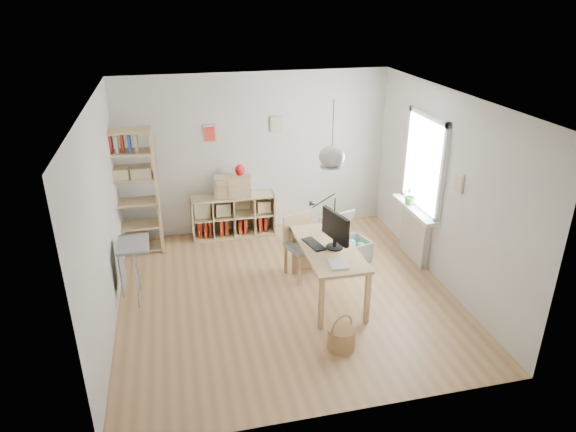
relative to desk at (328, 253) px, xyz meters
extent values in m
plane|color=#AB8155|center=(-0.55, 0.15, -0.66)|extent=(4.50, 4.50, 0.00)
plane|color=silver|center=(-0.55, 2.40, 0.69)|extent=(4.50, 0.00, 4.50)
plane|color=silver|center=(-0.55, -2.10, 0.69)|extent=(4.50, 0.00, 4.50)
plane|color=silver|center=(-2.80, 0.15, 0.69)|extent=(0.00, 4.50, 4.50)
plane|color=silver|center=(1.70, 0.15, 0.69)|extent=(0.00, 4.50, 4.50)
plane|color=white|center=(-0.55, 0.15, 2.04)|extent=(4.50, 4.50, 0.00)
cylinder|color=black|center=(0.00, 0.00, 1.70)|extent=(0.01, 0.01, 0.68)
ellipsoid|color=silver|center=(0.00, 0.00, 1.34)|extent=(0.32, 0.32, 0.27)
cube|color=white|center=(1.69, 0.75, 0.89)|extent=(0.03, 1.00, 1.30)
cube|color=white|center=(1.66, 0.21, 0.89)|extent=(0.06, 0.08, 1.46)
cube|color=white|center=(1.66, 1.29, 0.89)|extent=(0.06, 0.08, 1.46)
cube|color=white|center=(1.66, 0.75, 1.58)|extent=(0.06, 1.16, 0.08)
cube|color=white|center=(1.66, 0.75, 0.20)|extent=(0.06, 1.16, 0.08)
cube|color=silver|center=(1.64, 0.75, -0.26)|extent=(0.10, 0.80, 0.80)
cube|color=white|center=(1.59, 0.75, 0.17)|extent=(0.22, 1.20, 0.06)
cube|color=tan|center=(0.00, 0.00, 0.07)|extent=(0.70, 1.50, 0.04)
cube|color=tan|center=(-0.30, -0.70, -0.30)|extent=(0.06, 0.06, 0.71)
cube|color=tan|center=(-0.30, 0.70, -0.30)|extent=(0.06, 0.06, 0.71)
cube|color=tan|center=(0.30, -0.70, -0.30)|extent=(0.06, 0.06, 0.71)
cube|color=tan|center=(0.30, 0.70, -0.30)|extent=(0.06, 0.06, 0.71)
cube|color=beige|center=(-1.00, 2.19, -0.64)|extent=(1.40, 0.38, 0.03)
cube|color=beige|center=(-1.00, 2.19, 0.05)|extent=(1.40, 0.38, 0.03)
cube|color=beige|center=(-1.69, 2.19, -0.30)|extent=(0.03, 0.38, 0.72)
cube|color=beige|center=(-0.32, 2.19, -0.30)|extent=(0.03, 0.38, 0.72)
cube|color=beige|center=(-1.00, 2.37, -0.30)|extent=(1.40, 0.02, 0.72)
cube|color=maroon|center=(-1.58, 2.21, -0.47)|extent=(0.06, 0.26, 0.30)
cube|color=maroon|center=(-1.49, 2.21, -0.47)|extent=(0.05, 0.26, 0.30)
cube|color=maroon|center=(-1.41, 2.21, -0.47)|extent=(0.05, 0.26, 0.30)
cube|color=maroon|center=(-1.22, 2.21, -0.47)|extent=(0.05, 0.26, 0.30)
cube|color=maroon|center=(-1.13, 2.21, -0.47)|extent=(0.05, 0.26, 0.30)
cube|color=maroon|center=(-0.90, 2.21, -0.47)|extent=(0.06, 0.26, 0.30)
cube|color=maroon|center=(-0.81, 2.21, -0.47)|extent=(0.06, 0.26, 0.30)
cube|color=maroon|center=(-0.55, 2.21, -0.47)|extent=(0.06, 0.26, 0.30)
cube|color=maroon|center=(-0.46, 2.21, -0.47)|extent=(0.05, 0.26, 0.30)
cube|color=tan|center=(-2.96, 1.95, 0.34)|extent=(0.04, 0.38, 2.00)
cube|color=tan|center=(-2.20, 1.95, 0.34)|extent=(0.04, 0.38, 2.00)
cube|color=tan|center=(-2.58, 1.95, -0.61)|extent=(0.76, 0.38, 0.03)
cube|color=tan|center=(-2.58, 1.95, -0.21)|extent=(0.76, 0.38, 0.03)
cube|color=tan|center=(-2.58, 1.95, 0.19)|extent=(0.76, 0.38, 0.03)
cube|color=tan|center=(-2.58, 1.95, 0.59)|extent=(0.76, 0.38, 0.03)
cube|color=tan|center=(-2.58, 1.95, 0.99)|extent=(0.76, 0.38, 0.03)
cube|color=tan|center=(-2.58, 1.95, 1.32)|extent=(0.76, 0.38, 0.03)
cube|color=#294C98|center=(-2.86, 1.95, 1.14)|extent=(0.04, 0.18, 0.26)
cube|color=maroon|center=(-2.78, 1.95, 1.14)|extent=(0.04, 0.18, 0.26)
cube|color=beige|center=(-2.70, 1.95, 1.14)|extent=(0.04, 0.18, 0.26)
cube|color=maroon|center=(-2.62, 1.95, 1.14)|extent=(0.04, 0.18, 0.26)
cube|color=#294C98|center=(-2.52, 1.95, 1.14)|extent=(0.04, 0.18, 0.26)
cube|color=beige|center=(-2.42, 1.95, 1.14)|extent=(0.04, 0.18, 0.26)
cube|color=gray|center=(-2.52, 0.50, 0.17)|extent=(0.40, 0.55, 0.04)
cylinder|color=silver|center=(-2.52, 0.28, -0.25)|extent=(0.03, 0.03, 0.82)
cylinder|color=silver|center=(-2.52, 0.72, -0.25)|extent=(0.03, 0.03, 0.82)
cube|color=gray|center=(-2.70, 0.50, -0.16)|extent=(0.02, 0.50, 0.62)
cube|color=gray|center=(-0.18, 0.60, -0.18)|extent=(0.56, 0.56, 0.06)
cube|color=tan|center=(-0.30, 0.36, -0.43)|extent=(0.05, 0.05, 0.45)
cube|color=tan|center=(-0.42, 0.73, -0.43)|extent=(0.05, 0.05, 0.45)
cube|color=tan|center=(0.06, 0.48, -0.43)|extent=(0.05, 0.05, 0.45)
cube|color=tan|center=(-0.06, 0.84, -0.43)|extent=(0.05, 0.05, 0.45)
cube|color=tan|center=(-0.24, 0.80, 0.05)|extent=(0.44, 0.17, 0.40)
cylinder|color=#B0844F|center=(-0.18, -1.13, -0.52)|extent=(0.33, 0.33, 0.27)
torus|color=#B0844F|center=(-0.18, -1.13, -0.37)|extent=(0.31, 0.16, 0.33)
cube|color=silver|center=(0.59, 0.87, -0.65)|extent=(0.74, 0.59, 0.02)
cube|color=silver|center=(0.28, 0.80, -0.49)|extent=(0.13, 0.44, 0.34)
cube|color=silver|center=(0.89, 0.95, -0.49)|extent=(0.13, 0.44, 0.34)
cube|color=silver|center=(0.64, 0.67, -0.49)|extent=(0.64, 0.18, 0.34)
cube|color=silver|center=(0.54, 1.08, -0.49)|extent=(0.64, 0.18, 0.34)
cube|color=silver|center=(0.49, 1.26, -0.18)|extent=(0.68, 0.36, 0.42)
sphere|color=#CED017|center=(0.45, 0.77, -0.41)|extent=(0.15, 0.15, 0.15)
sphere|color=#187AAC|center=(0.68, 0.95, -0.41)|extent=(0.15, 0.15, 0.15)
sphere|color=#E54C1C|center=(0.57, 0.84, -0.41)|extent=(0.15, 0.15, 0.15)
sphere|color=#2E803D|center=(0.78, 0.83, -0.41)|extent=(0.15, 0.15, 0.15)
cylinder|color=black|center=(0.07, -0.04, 0.10)|extent=(0.23, 0.23, 0.02)
cylinder|color=black|center=(0.07, -0.04, 0.17)|extent=(0.05, 0.05, 0.10)
cube|color=black|center=(0.07, -0.04, 0.41)|extent=(0.20, 0.57, 0.38)
cube|color=black|center=(-0.18, 0.11, 0.10)|extent=(0.25, 0.44, 0.02)
cylinder|color=black|center=(0.27, 0.61, 0.11)|extent=(0.06, 0.06, 0.04)
cylinder|color=black|center=(0.27, 0.61, 0.32)|extent=(0.02, 0.02, 0.41)
cone|color=black|center=(-0.08, 0.52, 0.51)|extent=(0.10, 0.07, 0.10)
sphere|color=#4E0A1C|center=(0.13, 0.46, 0.16)|extent=(0.13, 0.13, 0.13)
cube|color=white|center=(-0.03, -0.49, 0.11)|extent=(0.24, 0.30, 0.03)
cube|color=beige|center=(-0.99, 2.19, 0.24)|extent=(0.64, 0.36, 0.35)
ellipsoid|color=#A60D0F|center=(-0.86, 2.19, 0.51)|extent=(0.16, 0.16, 0.19)
imported|color=#225D23|center=(1.57, 0.87, 0.35)|extent=(0.29, 0.25, 0.30)
camera|label=1|loc=(-1.89, -5.77, 3.23)|focal=32.00mm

